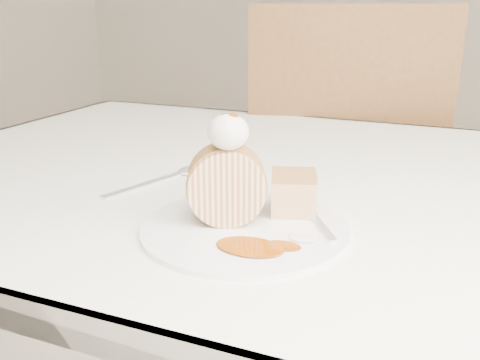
% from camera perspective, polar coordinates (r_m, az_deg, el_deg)
% --- Properties ---
extents(table, '(1.40, 0.90, 0.75)m').
position_cam_1_polar(table, '(0.86, 7.24, -5.32)').
color(table, silver).
rests_on(table, ground).
extents(chair_far, '(0.57, 0.57, 1.00)m').
position_cam_1_polar(chair_far, '(1.46, 10.86, 0.85)').
color(chair_far, brown).
rests_on(chair_far, ground).
extents(plate, '(0.31, 0.31, 0.01)m').
position_cam_1_polar(plate, '(0.63, 0.49, -5.18)').
color(plate, white).
rests_on(plate, table).
extents(roulade_slice, '(0.10, 0.08, 0.09)m').
position_cam_1_polar(roulade_slice, '(0.63, -1.44, -0.55)').
color(roulade_slice, beige).
rests_on(roulade_slice, plate).
extents(cake_chunk, '(0.07, 0.06, 0.05)m').
position_cam_1_polar(cake_chunk, '(0.66, 5.71, -1.65)').
color(cake_chunk, '#A56C3E').
rests_on(cake_chunk, plate).
extents(whipped_cream, '(0.05, 0.05, 0.04)m').
position_cam_1_polar(whipped_cream, '(0.60, -1.27, 5.14)').
color(whipped_cream, white).
rests_on(whipped_cream, roulade_slice).
extents(caramel_drizzle, '(0.02, 0.02, 0.01)m').
position_cam_1_polar(caramel_drizzle, '(0.60, -1.18, 7.34)').
color(caramel_drizzle, '#833705').
rests_on(caramel_drizzle, whipped_cream).
extents(caramel_pool, '(0.09, 0.07, 0.00)m').
position_cam_1_polar(caramel_pool, '(0.57, 1.06, -7.11)').
color(caramel_pool, '#833705').
rests_on(caramel_pool, plate).
extents(fork, '(0.09, 0.13, 0.00)m').
position_cam_1_polar(fork, '(0.64, 8.43, -4.59)').
color(fork, silver).
rests_on(fork, plate).
extents(spoon, '(0.08, 0.17, 0.00)m').
position_cam_1_polar(spoon, '(0.79, -10.31, -0.59)').
color(spoon, silver).
rests_on(spoon, table).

